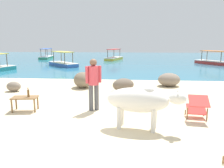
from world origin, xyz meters
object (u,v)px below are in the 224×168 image
Objects in this scene: deck_chair_near at (197,106)px; boat_yellow at (114,58)px; low_bench_table at (25,99)px; boat_blue at (63,63)px; boat_red at (213,61)px; boat_green at (46,56)px; bottle at (28,93)px; person_standing at (94,81)px; cow at (139,101)px.

deck_chair_near is 20.87m from boat_yellow.
boat_blue reaches higher than low_bench_table.
boat_green is (-18.84, 5.51, 0.00)m from boat_red.
boat_red is (11.01, 16.00, -0.32)m from bottle.
person_standing reaches higher than low_bench_table.
deck_chair_near is at bearing 126.41° from boat_red.
boat_yellow is at bearing 106.93° from cow.
boat_blue is (-3.99, -7.13, 0.00)m from boat_yellow.
boat_red is 0.98× the size of boat_green.
boat_red is at bearing 47.01° from low_bench_table.
boat_green is (-12.82, 21.82, -0.13)m from deck_chair_near.
person_standing reaches higher than cow.
boat_yellow is 8.17m from boat_blue.
person_standing is 0.42× the size of boat_yellow.
boat_yellow is (1.00, 20.18, -0.32)m from bottle.
bottle is at bearing 171.90° from cow.
boat_red reaches higher than bottle.
boat_yellow reaches higher than deck_chair_near.
person_standing is 0.44× the size of boat_red.
cow is at bearing -161.77° from person_standing.
person_standing is at bearing 156.86° from boat_blue.
boat_red and boat_green have the same top height.
boat_green is at bearing 36.74° from deck_chair_near.
low_bench_table is 0.21× the size of boat_yellow.
boat_blue is 9.74m from boat_green.
boat_blue reaches higher than cow.
boat_red is at bearing 76.54° from cow.
deck_chair_near is (5.00, -0.30, -0.18)m from bottle.
cow is at bearing -18.67° from bottle.
deck_chair_near is 17.38m from boat_red.
boat_blue is at bearing 37.20° from deck_chair_near.
cow is 21.46m from boat_yellow.
bottle is 5.01m from deck_chair_near.
cow is 1.21× the size of person_standing.
cow is at bearing 123.44° from deck_chair_near.
boat_yellow is at bearing -23.39° from person_standing.
boat_red reaches higher than cow.
cow is 6.60× the size of bottle.
boat_yellow reaches higher than bottle.
low_bench_table is 20.22m from boat_yellow.
boat_yellow is at bearing -73.70° from boat_blue.
boat_yellow and boat_red have the same top height.
boat_red is (6.01, 16.31, -0.13)m from deck_chair_near.
person_standing is 18.16m from boat_red.
boat_yellow and boat_blue have the same top height.
boat_red reaches higher than low_bench_table.
cow is at bearing 122.63° from boat_red.
deck_chair_near is 25.31m from boat_green.
person_standing is (2.00, 0.25, 0.38)m from bottle.
bottle is at bearing 148.45° from boat_blue.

